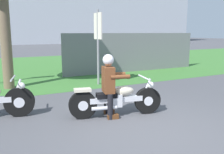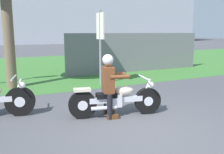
{
  "view_description": "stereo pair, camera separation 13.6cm",
  "coord_description": "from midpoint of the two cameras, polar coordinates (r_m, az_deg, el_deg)",
  "views": [
    {
      "loc": [
        -2.58,
        -3.59,
        1.85
      ],
      "look_at": [
        -0.03,
        1.26,
        0.85
      ],
      "focal_mm": 39.82,
      "sensor_mm": 36.0,
      "label": 1
    },
    {
      "loc": [
        -2.46,
        -3.66,
        1.85
      ],
      "look_at": [
        -0.03,
        1.26,
        0.85
      ],
      "focal_mm": 39.82,
      "sensor_mm": 36.0,
      "label": 2
    }
  ],
  "objects": [
    {
      "name": "rider_lead",
      "position": [
        5.37,
        -1.4,
        -0.89
      ],
      "size": [
        0.62,
        0.55,
        1.38
      ],
      "rotation": [
        0.0,
        0.0,
        -0.24
      ],
      "color": "black",
      "rests_on": "ground"
    },
    {
      "name": "fence_segment",
      "position": [
        11.8,
        4.8,
        5.65
      ],
      "size": [
        7.0,
        0.06,
        1.8
      ],
      "primitive_type": "cube",
      "color": "slate",
      "rests_on": "ground"
    },
    {
      "name": "motorcycle_lead",
      "position": [
        5.51,
        0.34,
        -5.17
      ],
      "size": [
        2.06,
        0.79,
        0.86
      ],
      "rotation": [
        0.0,
        0.0,
        -0.24
      ],
      "color": "black",
      "rests_on": "ground"
    },
    {
      "name": "sign_banner",
      "position": [
        8.72,
        -3.69,
        9.46
      ],
      "size": [
        0.08,
        0.6,
        2.6
      ],
      "color": "gray",
      "rests_on": "ground"
    },
    {
      "name": "grass_verge",
      "position": [
        13.71,
        -16.85,
        2.12
      ],
      "size": [
        60.0,
        12.0,
        0.01
      ],
      "primitive_type": "cube",
      "color": "#3D7533",
      "rests_on": "ground"
    },
    {
      "name": "ground",
      "position": [
        4.79,
        6.75,
        -12.47
      ],
      "size": [
        120.0,
        120.0,
        0.0
      ],
      "primitive_type": "plane",
      "color": "#4C4C51"
    }
  ]
}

